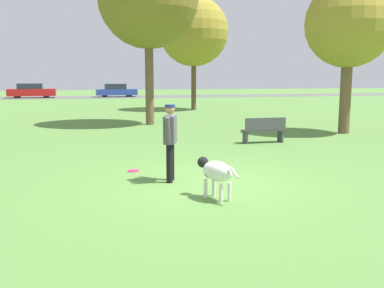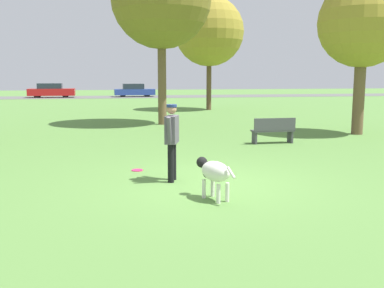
% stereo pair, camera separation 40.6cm
% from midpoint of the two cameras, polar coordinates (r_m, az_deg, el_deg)
% --- Properties ---
extents(ground_plane, '(120.00, 120.00, 0.00)m').
position_cam_midpoint_polar(ground_plane, '(9.34, 0.31, -4.93)').
color(ground_plane, '#56843D').
extents(far_road_strip, '(120.00, 6.00, 0.01)m').
position_cam_midpoint_polar(far_road_strip, '(46.63, -10.50, 5.89)').
color(far_road_strip, '#5B5B59').
rests_on(far_road_strip, ground_plane).
extents(person, '(0.36, 0.71, 1.61)m').
position_cam_midpoint_polar(person, '(9.31, -4.04, 1.01)').
color(person, black).
rests_on(person, ground_plane).
extents(dog, '(0.61, 1.01, 0.72)m').
position_cam_midpoint_polar(dog, '(8.02, 1.59, -3.55)').
color(dog, silver).
rests_on(dog, ground_plane).
extents(frisbee, '(0.27, 0.27, 0.02)m').
position_cam_midpoint_polar(frisbee, '(10.55, -8.56, -3.38)').
color(frisbee, '#E52366').
rests_on(frisbee, ground_plane).
extents(tree_far_right, '(4.34, 4.34, 7.09)m').
position_cam_midpoint_polar(tree_far_right, '(28.94, -0.19, 14.09)').
color(tree_far_right, brown).
rests_on(tree_far_right, ground_plane).
extents(tree_near_right, '(3.26, 3.26, 5.73)m').
position_cam_midpoint_polar(tree_near_right, '(18.10, 18.70, 14.18)').
color(tree_near_right, brown).
rests_on(tree_near_right, ground_plane).
extents(parked_car_red, '(4.50, 1.77, 1.41)m').
position_cam_midpoint_polar(parked_car_red, '(46.76, -19.95, 6.36)').
color(parked_car_red, red).
rests_on(parked_car_red, ground_plane).
extents(parked_car_blue, '(4.14, 1.81, 1.34)m').
position_cam_midpoint_polar(parked_car_blue, '(46.73, -9.86, 6.70)').
color(parked_car_blue, '#284293').
rests_on(parked_car_blue, ground_plane).
extents(park_bench, '(1.41, 0.44, 0.84)m').
position_cam_midpoint_polar(park_bench, '(14.84, 8.37, 1.85)').
color(park_bench, '#47474C').
rests_on(park_bench, ground_plane).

